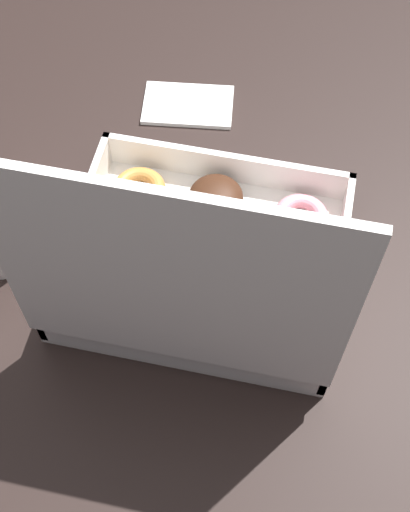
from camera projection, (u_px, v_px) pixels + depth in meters
ground_plane at (192, 433)px, 1.47m from camera, size 8.00×8.00×0.00m
dining_table at (184, 276)px, 0.91m from camera, size 1.22×0.95×0.75m
donut_box at (200, 266)px, 0.74m from camera, size 0.30×0.26×0.32m
paper_napkin at (188, 105)px, 0.93m from camera, size 0.13×0.09×0.01m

